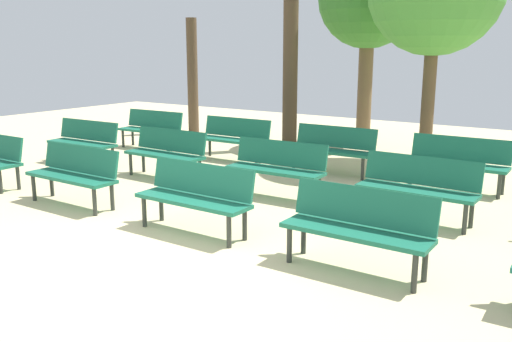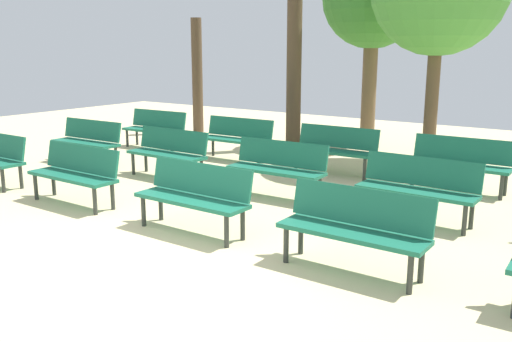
# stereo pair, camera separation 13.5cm
# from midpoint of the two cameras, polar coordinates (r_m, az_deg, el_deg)

# --- Properties ---
(ground_plane) EXTENTS (26.63, 26.63, 0.00)m
(ground_plane) POSITION_cam_midpoint_polar(r_m,az_deg,el_deg) (6.22, -15.23, -9.82)
(ground_plane) COLOR beige
(bench_r0_c1) EXTENTS (1.60, 0.49, 0.87)m
(bench_r0_c1) POSITION_cam_midpoint_polar(r_m,az_deg,el_deg) (8.74, -17.63, 0.01)
(bench_r0_c1) COLOR #19664C
(bench_r0_c1) RESTS_ON ground_plane
(bench_r0_c2) EXTENTS (1.60, 0.48, 0.87)m
(bench_r0_c2) POSITION_cam_midpoint_polar(r_m,az_deg,el_deg) (7.10, -5.79, -2.31)
(bench_r0_c2) COLOR #19664C
(bench_r0_c2) RESTS_ON ground_plane
(bench_r0_c3) EXTENTS (1.60, 0.49, 0.87)m
(bench_r0_c3) POSITION_cam_midpoint_polar(r_m,az_deg,el_deg) (5.95, 10.78, -5.45)
(bench_r0_c3) COLOR #19664C
(bench_r0_c3) RESTS_ON ground_plane
(bench_r1_c0) EXTENTS (1.61, 0.53, 0.87)m
(bench_r1_c0) POSITION_cam_midpoint_polar(r_m,az_deg,el_deg) (11.72, -16.59, 3.19)
(bench_r1_c0) COLOR #19664C
(bench_r1_c0) RESTS_ON ground_plane
(bench_r1_c1) EXTENTS (1.60, 0.50, 0.87)m
(bench_r1_c1) POSITION_cam_midpoint_polar(r_m,az_deg,el_deg) (10.12, -8.58, 2.14)
(bench_r1_c1) COLOR #19664C
(bench_r1_c1) RESTS_ON ground_plane
(bench_r1_c2) EXTENTS (1.62, 0.54, 0.87)m
(bench_r1_c2) POSITION_cam_midpoint_polar(r_m,az_deg,el_deg) (8.74, 2.71, 0.61)
(bench_r1_c2) COLOR #19664C
(bench_r1_c2) RESTS_ON ground_plane
(bench_r1_c3) EXTENTS (1.60, 0.49, 0.87)m
(bench_r1_c3) POSITION_cam_midpoint_polar(r_m,az_deg,el_deg) (7.81, 16.82, -1.41)
(bench_r1_c3) COLOR #19664C
(bench_r1_c3) RESTS_ON ground_plane
(bench_r2_c0) EXTENTS (1.62, 0.53, 0.87)m
(bench_r2_c0) POSITION_cam_midpoint_polar(r_m,az_deg,el_deg) (13.11, -10.02, 4.50)
(bench_r2_c0) COLOR #19664C
(bench_r2_c0) RESTS_ON ground_plane
(bench_r2_c1) EXTENTS (1.61, 0.52, 0.87)m
(bench_r2_c1) POSITION_cam_midpoint_polar(r_m,az_deg,el_deg) (11.57, -1.65, 3.60)
(bench_r2_c1) COLOR #19664C
(bench_r2_c1) RESTS_ON ground_plane
(bench_r2_c2) EXTENTS (1.61, 0.52, 0.87)m
(bench_r2_c2) POSITION_cam_midpoint_polar(r_m,az_deg,el_deg) (10.43, 8.51, 2.47)
(bench_r2_c2) COLOR #19664C
(bench_r2_c2) RESTS_ON ground_plane
(bench_r2_c3) EXTENTS (1.61, 0.51, 0.87)m
(bench_r2_c3) POSITION_cam_midpoint_polar(r_m,az_deg,el_deg) (9.69, 20.65, 0.99)
(bench_r2_c3) COLOR #19664C
(bench_r2_c3) RESTS_ON ground_plane
(tree_1) EXTENTS (0.29, 0.29, 3.08)m
(tree_1) POSITION_cam_midpoint_polar(r_m,az_deg,el_deg) (15.46, -5.81, 9.71)
(tree_1) COLOR #4C3A28
(tree_1) RESTS_ON ground_plane
(tree_2) EXTENTS (2.34, 2.34, 4.61)m
(tree_2) POSITION_cam_midpoint_polar(r_m,az_deg,el_deg) (13.66, 12.23, 16.86)
(tree_2) COLOR brown
(tree_2) RESTS_ON ground_plane
(tree_3) EXTENTS (0.34, 0.34, 3.34)m
(tree_3) POSITION_cam_midpoint_polar(r_m,az_deg,el_deg) (12.88, 4.22, 9.73)
(tree_3) COLOR #4C3A28
(tree_3) RESTS_ON ground_plane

